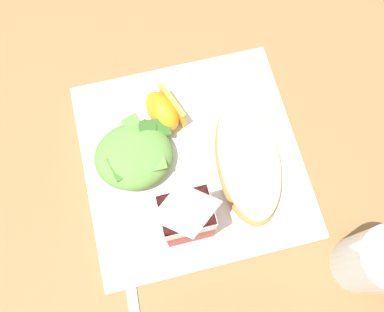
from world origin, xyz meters
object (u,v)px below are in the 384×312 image
Objects in this scene: white_plate at (192,160)px; green_salad_pile at (134,156)px; drinking_clear_cup at (374,261)px; milk_carton at (186,216)px; cheesy_pizza_bread at (248,159)px; orange_wedge_front at (163,110)px.

green_salad_pile is (0.07, -0.01, 0.03)m from white_plate.
white_plate is 0.08m from green_salad_pile.
drinking_clear_cup is at bearing 141.00° from green_salad_pile.
milk_carton is at bearing 72.10° from white_plate.
green_salad_pile is at bearing -11.59° from white_plate.
cheesy_pizza_bread is 1.78× the size of drinking_clear_cup.
orange_wedge_front is 0.69× the size of drinking_clear_cup.
cheesy_pizza_bread is at bearing -56.81° from drinking_clear_cup.
green_salad_pile is 0.31m from drinking_clear_cup.
milk_carton is (0.09, 0.06, 0.04)m from cheesy_pizza_bread.
milk_carton is (-0.04, 0.10, 0.04)m from green_salad_pile.
orange_wedge_front is (0.09, -0.09, 0.00)m from cheesy_pizza_bread.
cheesy_pizza_bread is at bearing 160.26° from white_plate.
drinking_clear_cup is at bearing 153.61° from milk_carton.
green_salad_pile is 0.95× the size of milk_carton.
milk_carton reaches higher than drinking_clear_cup.
drinking_clear_cup is (-0.19, 0.25, 0.01)m from orange_wedge_front.
white_plate is 2.67× the size of green_salad_pile.
drinking_clear_cup is at bearing 123.19° from cheesy_pizza_bread.
orange_wedge_front is at bearing -45.82° from cheesy_pizza_bread.
white_plate is at bearing -107.90° from milk_carton.
drinking_clear_cup is (-0.20, 0.10, -0.03)m from milk_carton.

